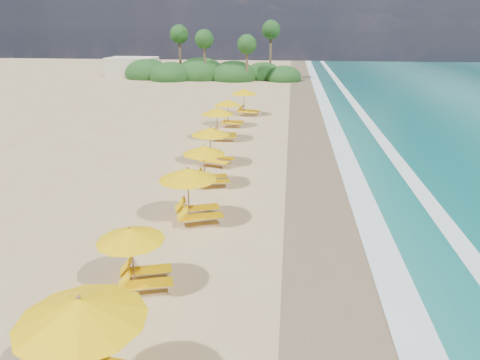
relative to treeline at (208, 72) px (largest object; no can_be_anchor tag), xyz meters
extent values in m
plane|color=tan|center=(9.94, -45.51, -1.00)|extent=(160.00, 160.00, 0.00)
cube|color=#7B6749|center=(13.94, -45.51, -0.99)|extent=(4.00, 160.00, 0.01)
cube|color=white|center=(15.44, -45.51, -0.97)|extent=(1.20, 160.00, 0.01)
cube|color=white|center=(18.44, -45.51, -0.97)|extent=(0.80, 160.00, 0.01)
cylinder|color=olive|center=(8.02, -56.52, 0.29)|extent=(0.06, 0.06, 2.57)
cone|color=#FFC205|center=(8.02, -56.52, 1.35)|extent=(2.96, 2.96, 0.52)
sphere|color=olive|center=(8.02, -56.52, 1.64)|extent=(0.09, 0.09, 0.09)
cylinder|color=olive|center=(7.46, -52.25, -0.01)|extent=(0.05, 0.05, 1.98)
cone|color=#FFC205|center=(7.46, -52.25, 0.81)|extent=(2.54, 2.54, 0.40)
sphere|color=olive|center=(7.46, -52.25, 1.03)|extent=(0.07, 0.07, 0.07)
cylinder|color=olive|center=(8.07, -47.42, 0.13)|extent=(0.06, 0.06, 2.26)
cone|color=#FFC205|center=(8.07, -47.42, 1.07)|extent=(2.97, 2.97, 0.45)
sphere|color=olive|center=(8.07, -47.42, 1.32)|extent=(0.08, 0.08, 0.08)
cylinder|color=olive|center=(7.90, -43.23, 0.02)|extent=(0.05, 0.05, 2.04)
cone|color=#FFC205|center=(7.90, -43.23, 0.87)|extent=(2.60, 2.60, 0.41)
sphere|color=olive|center=(7.90, -43.23, 1.10)|extent=(0.07, 0.07, 0.07)
cylinder|color=olive|center=(7.59, -39.73, 0.07)|extent=(0.05, 0.05, 2.13)
cone|color=#FFC205|center=(7.59, -39.73, 0.95)|extent=(2.71, 2.71, 0.43)
sphere|color=olive|center=(7.59, -39.73, 1.19)|extent=(0.08, 0.08, 0.08)
cylinder|color=olive|center=(7.08, -34.20, 0.11)|extent=(0.06, 0.06, 2.21)
cone|color=#FFC205|center=(7.08, -34.20, 1.03)|extent=(2.53, 2.53, 0.44)
sphere|color=olive|center=(7.08, -34.20, 1.28)|extent=(0.08, 0.08, 0.08)
cylinder|color=olive|center=(7.18, -29.92, 0.04)|extent=(0.05, 0.05, 2.07)
cone|color=#FFC205|center=(7.18, -29.92, 0.90)|extent=(2.14, 2.14, 0.42)
sphere|color=olive|center=(7.18, -29.92, 1.13)|extent=(0.07, 0.07, 0.07)
cylinder|color=olive|center=(7.97, -25.31, 0.14)|extent=(0.06, 0.06, 2.26)
cone|color=#FFC205|center=(7.97, -25.31, 1.08)|extent=(2.72, 2.72, 0.45)
sphere|color=olive|center=(7.97, -25.31, 1.33)|extent=(0.08, 0.08, 0.08)
ellipsoid|color=#163D14|center=(3.94, -0.51, -0.37)|extent=(6.40, 6.40, 4.16)
ellipsoid|color=#163D14|center=(-1.06, 0.49, -0.29)|extent=(7.20, 7.20, 4.68)
ellipsoid|color=#163D14|center=(-5.06, -1.51, -0.41)|extent=(6.00, 6.00, 3.90)
ellipsoid|color=#163D14|center=(7.94, 1.49, -0.45)|extent=(5.60, 5.60, 3.64)
ellipsoid|color=#163D14|center=(-9.06, 0.49, -0.35)|extent=(6.60, 6.60, 4.29)
ellipsoid|color=#163D14|center=(10.94, -0.51, -0.51)|extent=(5.00, 5.00, 3.25)
cylinder|color=brown|center=(5.94, -2.51, 1.50)|extent=(0.36, 0.36, 5.00)
sphere|color=#163D14|center=(5.94, -2.51, 4.00)|extent=(2.60, 2.60, 2.60)
cylinder|color=brown|center=(-0.06, -1.51, 1.80)|extent=(0.36, 0.36, 5.60)
sphere|color=#163D14|center=(-0.06, -1.51, 4.60)|extent=(2.60, 2.60, 2.60)
cylinder|color=brown|center=(-4.06, 0.49, 2.10)|extent=(0.36, 0.36, 6.20)
sphere|color=#163D14|center=(-4.06, 0.49, 5.20)|extent=(2.60, 2.60, 2.60)
cylinder|color=brown|center=(8.94, 1.49, 2.40)|extent=(0.36, 0.36, 6.80)
sphere|color=#163D14|center=(8.94, 1.49, 5.80)|extent=(2.60, 2.60, 2.60)
cube|color=beige|center=(-12.06, 2.49, 0.40)|extent=(7.00, 5.00, 2.80)
camera|label=1|loc=(11.98, -63.32, 6.67)|focal=32.61mm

